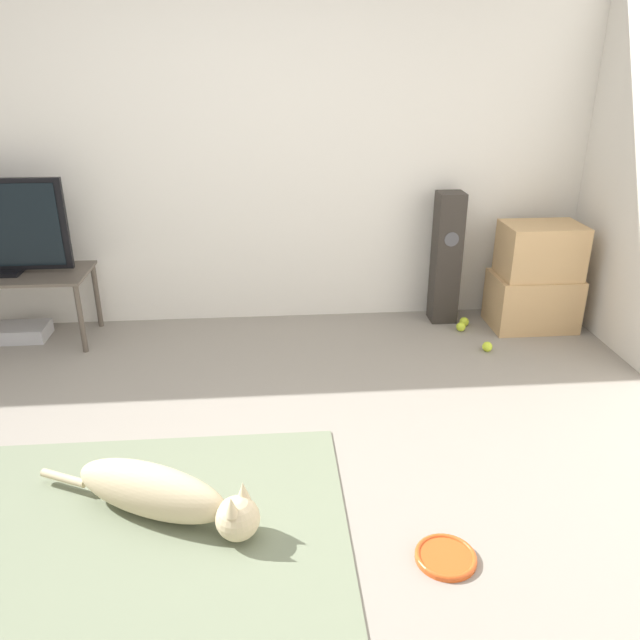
{
  "coord_description": "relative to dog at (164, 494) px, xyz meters",
  "views": [
    {
      "loc": [
        0.33,
        -2.25,
        1.8
      ],
      "look_at": [
        0.59,
        0.91,
        0.45
      ],
      "focal_mm": 35.0,
      "sensor_mm": 36.0,
      "label": 1
    }
  ],
  "objects": [
    {
      "name": "tennis_ball_near_speaker",
      "position": [
        1.8,
        1.79,
        -0.09
      ],
      "size": [
        0.07,
        0.07,
        0.07
      ],
      "color": "#C6E033",
      "rests_on": "ground_plane"
    },
    {
      "name": "dog",
      "position": [
        0.0,
        0.0,
        0.0
      ],
      "size": [
        0.99,
        0.53,
        0.24
      ],
      "color": "beige",
      "rests_on": "area_rug"
    },
    {
      "name": "wall_back",
      "position": [
        0.14,
        2.21,
        1.15
      ],
      "size": [
        8.0,
        0.06,
        2.55
      ],
      "color": "silver",
      "rests_on": "ground_plane"
    },
    {
      "name": "area_rug",
      "position": [
        -0.15,
        -0.04,
        -0.12
      ],
      "size": [
        1.82,
        1.26,
        0.01
      ],
      "color": "slate",
      "rests_on": "ground_plane"
    },
    {
      "name": "ground_plane",
      "position": [
        0.14,
        0.11,
        -0.12
      ],
      "size": [
        12.0,
        12.0,
        0.0
      ],
      "primitive_type": "plane",
      "color": "gray"
    },
    {
      "name": "tennis_ball_by_boxes",
      "position": [
        1.85,
        1.88,
        -0.09
      ],
      "size": [
        0.07,
        0.07,
        0.07
      ],
      "color": "#C6E033",
      "rests_on": "ground_plane"
    },
    {
      "name": "cardboard_box_upper",
      "position": [
        2.33,
        1.85,
        0.44
      ],
      "size": [
        0.53,
        0.36,
        0.37
      ],
      "color": "tan",
      "rests_on": "cardboard_box_lower"
    },
    {
      "name": "tennis_ball_loose_on_carpet",
      "position": [
        1.88,
        1.46,
        -0.09
      ],
      "size": [
        0.07,
        0.07,
        0.07
      ],
      "color": "#C6E033",
      "rests_on": "ground_plane"
    },
    {
      "name": "game_console",
      "position": [
        -1.24,
        1.92,
        -0.08
      ],
      "size": [
        0.35,
        0.24,
        0.1
      ],
      "color": "#B7B7BC",
      "rests_on": "ground_plane"
    },
    {
      "name": "cardboard_box_lower",
      "position": [
        2.32,
        1.85,
        0.06
      ],
      "size": [
        0.58,
        0.4,
        0.38
      ],
      "color": "tan",
      "rests_on": "ground_plane"
    },
    {
      "name": "floor_speaker",
      "position": [
        1.72,
        2.01,
        0.35
      ],
      "size": [
        0.18,
        0.19,
        0.94
      ],
      "color": "#2D2823",
      "rests_on": "ground_plane"
    },
    {
      "name": "frisbee",
      "position": [
        1.11,
        -0.33,
        -0.11
      ],
      "size": [
        0.24,
        0.24,
        0.03
      ],
      "color": "#DB511E",
      "rests_on": "ground_plane"
    }
  ]
}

